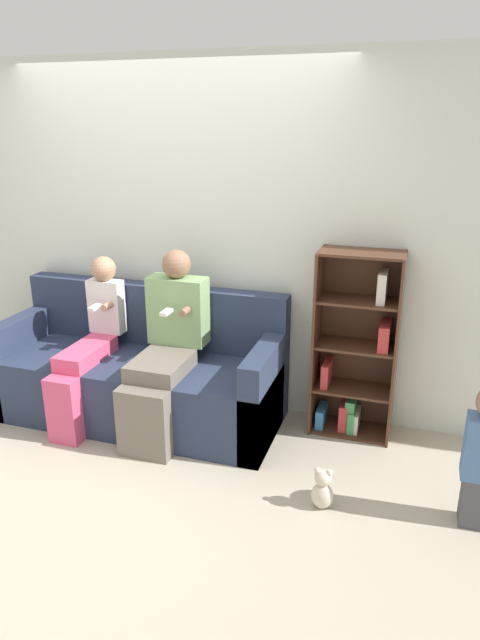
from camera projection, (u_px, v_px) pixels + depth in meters
ground_plane at (131, 453)px, 3.82m from camera, size 14.00×14.00×0.00m
back_wall at (181, 238)px, 4.25m from camera, size 10.00×0.06×2.55m
couch at (140, 376)px, 4.22m from camera, size 2.09×0.82×0.94m
adult_seated at (167, 343)px, 3.92m from camera, size 0.42×0.77×1.27m
child_seated at (89, 343)px, 4.09m from camera, size 0.26×0.79×1.17m
bookshelf at (356, 354)px, 3.94m from camera, size 0.56×0.32×1.31m
teddy_bear at (323, 489)px, 3.25m from camera, size 0.13×0.11×0.26m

